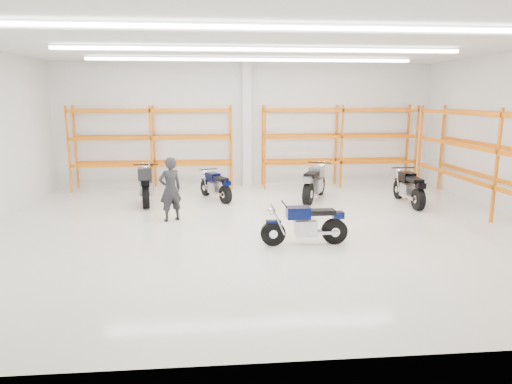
{
  "coord_description": "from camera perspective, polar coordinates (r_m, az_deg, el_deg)",
  "views": [
    {
      "loc": [
        -1.18,
        -11.08,
        3.21
      ],
      "look_at": [
        -0.13,
        0.5,
        0.83
      ],
      "focal_mm": 32.0,
      "sensor_mm": 36.0,
      "label": 1
    }
  ],
  "objects": [
    {
      "name": "ground",
      "position": [
        11.6,
        0.89,
        -4.52
      ],
      "size": [
        14.0,
        14.0,
        0.0
      ],
      "primitive_type": "plane",
      "color": "silver",
      "rests_on": "ground"
    },
    {
      "name": "room_shell",
      "position": [
        11.17,
        0.93,
        11.91
      ],
      "size": [
        14.02,
        12.02,
        4.51
      ],
      "color": "white",
      "rests_on": "ground"
    },
    {
      "name": "motorcycle_main",
      "position": [
        10.26,
        6.55,
        -4.13
      ],
      "size": [
        1.96,
        0.65,
        0.97
      ],
      "color": "black",
      "rests_on": "ground"
    },
    {
      "name": "motorcycle_back_a",
      "position": [
        14.53,
        -13.61,
        0.87
      ],
      "size": [
        0.8,
        2.44,
        1.25
      ],
      "color": "black",
      "rests_on": "ground"
    },
    {
      "name": "motorcycle_back_b",
      "position": [
        14.74,
        -4.99,
        0.7
      ],
      "size": [
        1.03,
        1.78,
        0.95
      ],
      "color": "black",
      "rests_on": "ground"
    },
    {
      "name": "motorcycle_back_c",
      "position": [
        14.72,
        7.26,
        1.03
      ],
      "size": [
        1.22,
        2.19,
        1.16
      ],
      "color": "black",
      "rests_on": "ground"
    },
    {
      "name": "motorcycle_back_d",
      "position": [
        14.76,
        18.64,
        0.39
      ],
      "size": [
        0.73,
        2.21,
        1.09
      ],
      "color": "black",
      "rests_on": "ground"
    },
    {
      "name": "standing_man",
      "position": [
        12.31,
        -10.66,
        0.34
      ],
      "size": [
        0.75,
        0.66,
        1.72
      ],
      "primitive_type": "imported",
      "rotation": [
        0.0,
        0.0,
        3.64
      ],
      "color": "black",
      "rests_on": "ground"
    },
    {
      "name": "structural_column",
      "position": [
        16.97,
        -1.17,
        8.31
      ],
      "size": [
        0.32,
        0.32,
        4.5
      ],
      "primitive_type": "cube",
      "color": "white",
      "rests_on": "ground"
    },
    {
      "name": "pallet_racking_back_left",
      "position": [
        16.77,
        -12.82,
        6.39
      ],
      "size": [
        5.67,
        0.87,
        3.0
      ],
      "color": "orange",
      "rests_on": "ground"
    },
    {
      "name": "pallet_racking_back_right",
      "position": [
        17.24,
        10.34,
        6.63
      ],
      "size": [
        5.67,
        0.87,
        3.0
      ],
      "color": "orange",
      "rests_on": "ground"
    }
  ]
}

